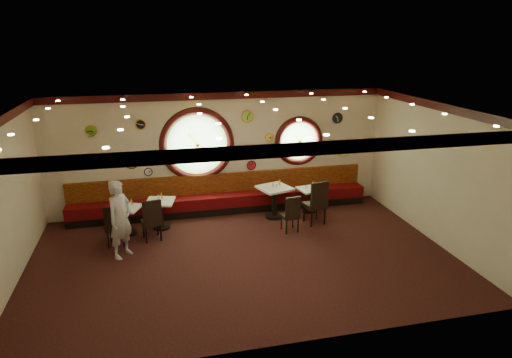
# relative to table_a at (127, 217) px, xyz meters

# --- Properties ---
(floor) EXTENTS (9.00, 6.00, 0.00)m
(floor) POSITION_rel_table_a_xyz_m (2.46, -1.83, -0.43)
(floor) COLOR black
(floor) RESTS_ON ground
(ceiling) EXTENTS (9.00, 6.00, 0.02)m
(ceiling) POSITION_rel_table_a_xyz_m (2.46, -1.83, 2.77)
(ceiling) COLOR #B38732
(ceiling) RESTS_ON wall_back
(wall_back) EXTENTS (9.00, 0.02, 3.20)m
(wall_back) POSITION_rel_table_a_xyz_m (2.46, 1.17, 1.17)
(wall_back) COLOR beige
(wall_back) RESTS_ON floor
(wall_front) EXTENTS (9.00, 0.02, 3.20)m
(wall_front) POSITION_rel_table_a_xyz_m (2.46, -4.83, 1.17)
(wall_front) COLOR beige
(wall_front) RESTS_ON floor
(wall_left) EXTENTS (0.02, 6.00, 3.20)m
(wall_left) POSITION_rel_table_a_xyz_m (-2.04, -1.83, 1.17)
(wall_left) COLOR beige
(wall_left) RESTS_ON floor
(wall_right) EXTENTS (0.02, 6.00, 3.20)m
(wall_right) POSITION_rel_table_a_xyz_m (6.96, -1.83, 1.17)
(wall_right) COLOR beige
(wall_right) RESTS_ON floor
(molding_back) EXTENTS (9.00, 0.10, 0.18)m
(molding_back) POSITION_rel_table_a_xyz_m (2.46, 1.12, 2.68)
(molding_back) COLOR #36090A
(molding_back) RESTS_ON wall_back
(molding_front) EXTENTS (9.00, 0.10, 0.18)m
(molding_front) POSITION_rel_table_a_xyz_m (2.46, -4.78, 2.68)
(molding_front) COLOR #36090A
(molding_front) RESTS_ON wall_back
(molding_right) EXTENTS (0.10, 6.00, 0.18)m
(molding_right) POSITION_rel_table_a_xyz_m (6.91, -1.83, 2.68)
(molding_right) COLOR #36090A
(molding_right) RESTS_ON wall_back
(banquette_base) EXTENTS (8.00, 0.55, 0.20)m
(banquette_base) POSITION_rel_table_a_xyz_m (2.46, 0.89, -0.33)
(banquette_base) COLOR black
(banquette_base) RESTS_ON floor
(banquette_seat) EXTENTS (8.00, 0.55, 0.30)m
(banquette_seat) POSITION_rel_table_a_xyz_m (2.46, 0.89, -0.08)
(banquette_seat) COLOR #55070B
(banquette_seat) RESTS_ON banquette_base
(banquette_back) EXTENTS (8.00, 0.10, 0.55)m
(banquette_back) POSITION_rel_table_a_xyz_m (2.46, 1.11, 0.32)
(banquette_back) COLOR #5D0B07
(banquette_back) RESTS_ON wall_back
(porthole_left_glass) EXTENTS (1.66, 0.02, 1.66)m
(porthole_left_glass) POSITION_rel_table_a_xyz_m (1.86, 1.16, 1.42)
(porthole_left_glass) COLOR #91D27E
(porthole_left_glass) RESTS_ON wall_back
(porthole_left_frame) EXTENTS (1.98, 0.18, 1.98)m
(porthole_left_frame) POSITION_rel_table_a_xyz_m (1.86, 1.15, 1.42)
(porthole_left_frame) COLOR #36090A
(porthole_left_frame) RESTS_ON wall_back
(porthole_left_ring) EXTENTS (1.61, 0.03, 1.61)m
(porthole_left_ring) POSITION_rel_table_a_xyz_m (1.86, 1.12, 1.42)
(porthole_left_ring) COLOR gold
(porthole_left_ring) RESTS_ON wall_back
(porthole_right_glass) EXTENTS (1.10, 0.02, 1.10)m
(porthole_right_glass) POSITION_rel_table_a_xyz_m (4.66, 1.16, 1.37)
(porthole_right_glass) COLOR #91D27E
(porthole_right_glass) RESTS_ON wall_back
(porthole_right_frame) EXTENTS (1.38, 0.18, 1.38)m
(porthole_right_frame) POSITION_rel_table_a_xyz_m (4.66, 1.15, 1.37)
(porthole_right_frame) COLOR #36090A
(porthole_right_frame) RESTS_ON wall_back
(porthole_right_ring) EXTENTS (1.09, 0.03, 1.09)m
(porthole_right_ring) POSITION_rel_table_a_xyz_m (4.66, 1.12, 1.37)
(porthole_right_ring) COLOR gold
(porthole_right_ring) RESTS_ON wall_back
(wall_clock_0) EXTENTS (0.36, 0.03, 0.36)m
(wall_clock_0) POSITION_rel_table_a_xyz_m (0.16, 1.13, 1.07)
(wall_clock_0) COLOR yellow
(wall_clock_0) RESTS_ON wall_back
(wall_clock_1) EXTENTS (0.24, 0.03, 0.24)m
(wall_clock_1) POSITION_rel_table_a_xyz_m (3.31, 1.13, 0.77)
(wall_clock_1) COLOR red
(wall_clock_1) RESTS_ON wall_back
(wall_clock_2) EXTENTS (0.30, 0.03, 0.30)m
(wall_clock_2) POSITION_rel_table_a_xyz_m (3.21, 1.13, 2.12)
(wall_clock_2) COLOR #A3D943
(wall_clock_2) RESTS_ON wall_back
(wall_clock_3) EXTENTS (0.28, 0.03, 0.28)m
(wall_clock_3) POSITION_rel_table_a_xyz_m (5.76, 1.13, 1.97)
(wall_clock_3) COLOR black
(wall_clock_3) RESTS_ON wall_back
(wall_clock_4) EXTENTS (0.34, 0.03, 0.34)m
(wall_clock_4) POSITION_rel_table_a_xyz_m (6.01, 1.13, 1.02)
(wall_clock_4) COLOR silver
(wall_clock_4) RESTS_ON wall_back
(wall_clock_5) EXTENTS (0.32, 0.03, 0.32)m
(wall_clock_5) POSITION_rel_table_a_xyz_m (-1.14, 1.13, 1.12)
(wall_clock_5) COLOR red
(wall_clock_5) RESTS_ON wall_back
(wall_clock_6) EXTENTS (0.24, 0.03, 0.24)m
(wall_clock_6) POSITION_rel_table_a_xyz_m (0.46, 1.13, 2.02)
(wall_clock_6) COLOR black
(wall_clock_6) RESTS_ON wall_back
(wall_clock_7) EXTENTS (0.22, 0.03, 0.22)m
(wall_clock_7) POSITION_rel_table_a_xyz_m (3.81, 1.13, 1.52)
(wall_clock_7) COLOR #F5D251
(wall_clock_7) RESTS_ON wall_back
(wall_clock_8) EXTENTS (0.20, 0.03, 0.20)m
(wall_clock_8) POSITION_rel_table_a_xyz_m (0.56, 1.13, 0.77)
(wall_clock_8) COLOR white
(wall_clock_8) RESTS_ON wall_back
(wall_clock_9) EXTENTS (0.26, 0.03, 0.26)m
(wall_clock_9) POSITION_rel_table_a_xyz_m (-0.74, 1.13, 1.92)
(wall_clock_9) COLOR #68A921
(wall_clock_9) RESTS_ON wall_back
(table_a) EXTENTS (0.82, 0.82, 0.69)m
(table_a) POSITION_rel_table_a_xyz_m (0.00, 0.00, 0.00)
(table_a) COLOR black
(table_a) RESTS_ON floor
(table_b) EXTENTS (0.79, 0.79, 0.73)m
(table_b) POSITION_rel_table_a_xyz_m (0.80, 0.17, 0.02)
(table_b) COLOR black
(table_b) RESTS_ON floor
(table_c) EXTENTS (0.96, 0.96, 0.84)m
(table_c) POSITION_rel_table_a_xyz_m (3.72, 0.21, 0.09)
(table_c) COLOR black
(table_c) RESTS_ON floor
(table_d) EXTENTS (0.69, 0.69, 0.66)m
(table_d) POSITION_rel_table_a_xyz_m (4.76, 0.37, -0.02)
(table_d) COLOR black
(table_d) RESTS_ON floor
(chair_a) EXTENTS (0.45, 0.45, 0.62)m
(chair_a) POSITION_rel_table_a_xyz_m (-0.23, -0.65, 0.14)
(chair_a) COLOR black
(chair_a) RESTS_ON floor
(chair_b) EXTENTS (0.51, 0.51, 0.64)m
(chair_b) POSITION_rel_table_a_xyz_m (0.58, -0.53, 0.15)
(chair_b) COLOR black
(chair_b) RESTS_ON floor
(chair_c) EXTENTS (0.44, 0.44, 0.58)m
(chair_c) POSITION_rel_table_a_xyz_m (3.87, -0.81, 0.10)
(chair_c) COLOR black
(chair_c) RESTS_ON floor
(chair_d) EXTENTS (0.57, 0.57, 0.71)m
(chair_d) POSITION_rel_table_a_xyz_m (4.63, -0.49, 0.23)
(chair_d) COLOR black
(chair_d) RESTS_ON floor
(condiment_a_salt) EXTENTS (0.03, 0.03, 0.09)m
(condiment_a_salt) POSITION_rel_table_a_xyz_m (-0.06, 0.01, 0.30)
(condiment_a_salt) COLOR silver
(condiment_a_salt) RESTS_ON table_a
(condiment_b_salt) EXTENTS (0.04, 0.04, 0.11)m
(condiment_b_salt) POSITION_rel_table_a_xyz_m (0.77, 0.27, 0.35)
(condiment_b_salt) COLOR silver
(condiment_b_salt) RESTS_ON table_b
(condiment_c_salt) EXTENTS (0.04, 0.04, 0.11)m
(condiment_c_salt) POSITION_rel_table_a_xyz_m (3.68, 0.21, 0.46)
(condiment_c_salt) COLOR #BABBBF
(condiment_c_salt) RESTS_ON table_c
(condiment_d_salt) EXTENTS (0.04, 0.04, 0.11)m
(condiment_d_salt) POSITION_rel_table_a_xyz_m (4.64, 0.39, 0.28)
(condiment_d_salt) COLOR silver
(condiment_d_salt) RESTS_ON table_d
(condiment_a_pepper) EXTENTS (0.03, 0.03, 0.09)m
(condiment_a_pepper) POSITION_rel_table_a_xyz_m (0.01, -0.06, 0.30)
(condiment_a_pepper) COLOR silver
(condiment_a_pepper) RESTS_ON table_a
(condiment_b_pepper) EXTENTS (0.04, 0.04, 0.11)m
(condiment_b_pepper) POSITION_rel_table_a_xyz_m (0.78, 0.12, 0.35)
(condiment_b_pepper) COLOR silver
(condiment_b_pepper) RESTS_ON table_b
(condiment_c_pepper) EXTENTS (0.03, 0.03, 0.09)m
(condiment_c_pepper) POSITION_rel_table_a_xyz_m (3.76, 0.17, 0.45)
(condiment_c_pepper) COLOR silver
(condiment_c_pepper) RESTS_ON table_c
(condiment_d_pepper) EXTENTS (0.04, 0.04, 0.11)m
(condiment_d_pepper) POSITION_rel_table_a_xyz_m (4.82, 0.39, 0.29)
(condiment_d_pepper) COLOR silver
(condiment_d_pepper) RESTS_ON table_d
(condiment_a_bottle) EXTENTS (0.05, 0.05, 0.16)m
(condiment_a_bottle) POSITION_rel_table_a_xyz_m (0.13, 0.12, 0.33)
(condiment_a_bottle) COLOR yellow
(condiment_a_bottle) RESTS_ON table_a
(condiment_b_bottle) EXTENTS (0.05, 0.05, 0.16)m
(condiment_b_bottle) POSITION_rel_table_a_xyz_m (0.85, 0.30, 0.38)
(condiment_b_bottle) COLOR #C7842E
(condiment_b_bottle) RESTS_ON table_b
(condiment_c_bottle) EXTENTS (0.05, 0.05, 0.17)m
(condiment_c_bottle) POSITION_rel_table_a_xyz_m (3.88, 0.32, 0.49)
(condiment_c_bottle) COLOR gold
(condiment_c_bottle) RESTS_ON table_c
(condiment_d_bottle) EXTENTS (0.05, 0.05, 0.16)m
(condiment_d_bottle) POSITION_rel_table_a_xyz_m (4.86, 0.44, 0.31)
(condiment_d_bottle) COLOR orange
(condiment_d_bottle) RESTS_ON table_d
(waiter) EXTENTS (0.72, 0.75, 1.72)m
(waiter) POSITION_rel_table_a_xyz_m (-0.06, -1.16, 0.43)
(waiter) COLOR silver
(waiter) RESTS_ON floor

